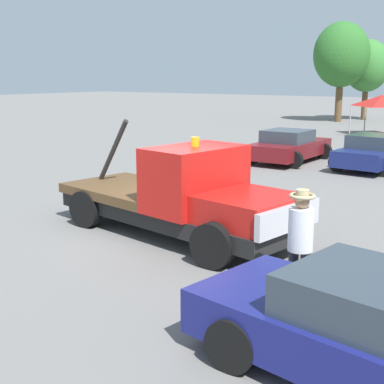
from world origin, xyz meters
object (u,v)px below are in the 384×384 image
person_near_truck (300,237)px  parked_car_navy (375,152)px  parked_car_maroon (289,146)px  tow_truck (185,198)px  canopy_tent_red (382,101)px  tree_center (367,66)px  tree_left (341,55)px

person_near_truck → parked_car_navy: person_near_truck is taller
parked_car_maroon → person_near_truck: bearing=-153.9°
person_near_truck → tow_truck: bearing=-109.0°
tow_truck → person_near_truck: size_ratio=3.47×
parked_car_maroon → canopy_tent_red: size_ratio=1.53×
parked_car_maroon → parked_car_navy: bearing=-85.6°
canopy_tent_red → tree_center: 12.01m
tree_left → parked_car_maroon: bearing=-75.3°
canopy_tent_red → parked_car_navy: bearing=-75.0°
person_near_truck → tree_center: bearing=-156.1°
tree_center → tree_left: bearing=-109.3°
tow_truck → canopy_tent_red: tow_truck is taller
parked_car_navy → canopy_tent_red: canopy_tent_red is taller
tow_truck → parked_car_navy: bearing=95.4°
parked_car_navy → tow_truck: bearing=-179.6°
tree_left → tree_center: bearing=70.7°
parked_car_maroon → tree_center: tree_center is taller
tree_center → person_near_truck: bearing=-73.9°
parked_car_navy → tree_center: 24.73m
person_near_truck → parked_car_navy: size_ratio=0.42×
parked_car_navy → tree_center: bearing=22.4°
person_near_truck → tree_center: size_ratio=0.29×
tow_truck → person_near_truck: bearing=-17.8°
parked_car_navy → tree_left: size_ratio=0.58×
canopy_tent_red → tree_left: 10.10m
tow_truck → canopy_tent_red: size_ratio=2.21×
canopy_tent_red → person_near_truck: bearing=-76.7°
parked_car_navy → tree_left: bearing=27.6°
tow_truck → canopy_tent_red: (-2.56, 23.72, 1.16)m
person_near_truck → tree_left: tree_left is taller
tow_truck → person_near_truck: 3.89m
person_near_truck → canopy_tent_red: bearing=-158.9°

